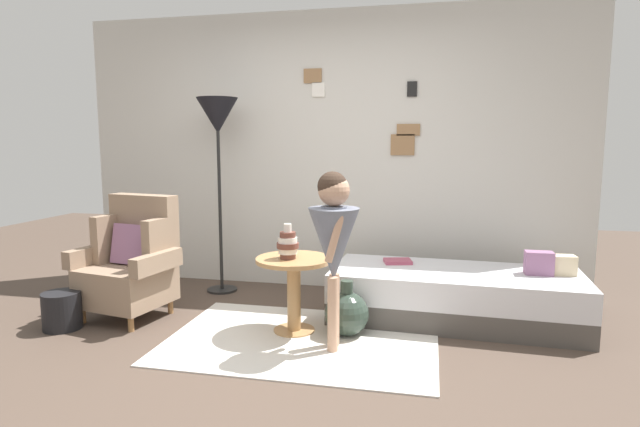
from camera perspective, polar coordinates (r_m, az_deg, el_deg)
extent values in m
plane|color=#4C3D33|center=(3.35, -6.23, -16.76)|extent=(12.00, 12.00, 0.00)
cube|color=beige|center=(4.93, 0.76, 6.80)|extent=(4.80, 0.10, 2.60)
cube|color=olive|center=(4.94, -0.80, 15.01)|extent=(0.17, 0.02, 0.13)
cube|color=gray|center=(4.94, -0.82, 15.01)|extent=(0.13, 0.01, 0.10)
cube|color=white|center=(4.91, -0.16, 13.55)|extent=(0.12, 0.02, 0.13)
cube|color=slate|center=(4.91, -0.17, 13.56)|extent=(0.09, 0.01, 0.10)
cube|color=olive|center=(4.78, 9.76, 9.13)|extent=(0.21, 0.02, 0.10)
cube|color=#A6A6A4|center=(4.78, 9.76, 9.13)|extent=(0.16, 0.01, 0.08)
cube|color=black|center=(4.80, 10.17, 13.41)|extent=(0.09, 0.02, 0.13)
cube|color=gray|center=(4.80, 10.17, 13.42)|extent=(0.07, 0.01, 0.10)
cube|color=olive|center=(4.78, 9.14, 7.52)|extent=(0.21, 0.02, 0.19)
cube|color=beige|center=(4.78, 9.13, 7.52)|extent=(0.17, 0.01, 0.15)
cube|color=silver|center=(3.76, -1.97, -13.79)|extent=(1.88, 1.31, 0.01)
cylinder|color=#9E7042|center=(4.47, -24.78, -10.19)|extent=(0.04, 0.04, 0.12)
cylinder|color=#9E7042|center=(4.14, -20.20, -11.37)|extent=(0.04, 0.04, 0.12)
cylinder|color=#9E7042|center=(4.77, -20.77, -8.87)|extent=(0.04, 0.04, 0.12)
cylinder|color=#9E7042|center=(4.46, -16.23, -9.82)|extent=(0.04, 0.04, 0.12)
cube|color=#8C725B|center=(4.40, -20.64, -7.42)|extent=(0.69, 0.66, 0.30)
cube|color=#8C725B|center=(4.48, -18.88, -1.51)|extent=(0.62, 0.25, 0.55)
cube|color=#8C725B|center=(4.57, -22.37, -2.54)|extent=(0.14, 0.32, 0.39)
cube|color=#8C725B|center=(4.22, -17.38, -3.13)|extent=(0.14, 0.32, 0.39)
cube|color=#8C725B|center=(4.56, -23.96, -4.21)|extent=(0.18, 0.51, 0.14)
cube|color=#8C725B|center=(4.11, -17.63, -5.16)|extent=(0.18, 0.51, 0.14)
cube|color=gray|center=(4.40, -19.96, -3.24)|extent=(0.38, 0.23, 0.33)
cube|color=#4C4742|center=(4.25, 14.60, -10.21)|extent=(1.94, 0.89, 0.18)
cube|color=silver|center=(4.20, 14.70, -7.62)|extent=(1.94, 0.89, 0.22)
cube|color=beige|center=(4.31, 25.13, -5.19)|extent=(0.21, 0.13, 0.15)
cube|color=gray|center=(4.24, 23.08, -5.07)|extent=(0.20, 0.12, 0.18)
cylinder|color=tan|center=(3.91, -2.88, -12.81)|extent=(0.30, 0.30, 0.02)
cylinder|color=tan|center=(3.83, -2.90, -9.09)|extent=(0.10, 0.10, 0.51)
cylinder|color=tan|center=(3.76, -2.93, -5.14)|extent=(0.55, 0.55, 0.03)
cylinder|color=brown|center=(3.73, -3.58, -4.72)|extent=(0.12, 0.12, 0.04)
cylinder|color=white|center=(3.72, -3.59, -4.13)|extent=(0.14, 0.14, 0.04)
cylinder|color=brown|center=(3.71, -3.59, -3.54)|extent=(0.16, 0.16, 0.04)
cylinder|color=white|center=(3.70, -3.60, -2.95)|extent=(0.14, 0.14, 0.04)
cylinder|color=brown|center=(3.70, -3.60, -2.35)|extent=(0.12, 0.12, 0.04)
cylinder|color=white|center=(3.69, -3.61, -1.60)|extent=(0.06, 0.06, 0.06)
cylinder|color=black|center=(5.01, -10.79, -8.27)|extent=(0.28, 0.28, 0.02)
cylinder|color=black|center=(4.85, -11.05, 1.50)|extent=(0.03, 0.03, 1.69)
cone|color=black|center=(4.83, -11.29, 10.57)|extent=(0.37, 0.37, 0.32)
cylinder|color=tan|center=(3.47, 1.42, -11.19)|extent=(0.07, 0.07, 0.51)
cylinder|color=tan|center=(3.57, 1.60, -10.67)|extent=(0.07, 0.07, 0.51)
cone|color=slate|center=(3.40, 1.54, -3.47)|extent=(0.34, 0.34, 0.49)
cylinder|color=slate|center=(3.37, 1.55, -0.76)|extent=(0.17, 0.17, 0.19)
cylinder|color=tan|center=(3.27, 1.66, -2.69)|extent=(0.14, 0.06, 0.33)
cylinder|color=tan|center=(3.50, 2.08, -1.98)|extent=(0.14, 0.06, 0.33)
sphere|color=tan|center=(3.35, 1.56, 2.57)|extent=(0.21, 0.21, 0.21)
sphere|color=#38281E|center=(3.35, 1.39, 3.02)|extent=(0.20, 0.20, 0.20)
cube|color=#A94861|center=(4.33, 8.60, -5.26)|extent=(0.25, 0.21, 0.03)
sphere|color=#2D3D33|center=(3.80, 2.97, -11.03)|extent=(0.32, 0.32, 0.32)
cylinder|color=#2D3D33|center=(3.74, 2.99, -8.10)|extent=(0.09, 0.09, 0.09)
cylinder|color=black|center=(4.38, -26.67, -9.58)|extent=(0.28, 0.28, 0.28)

